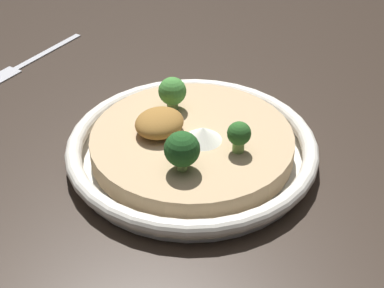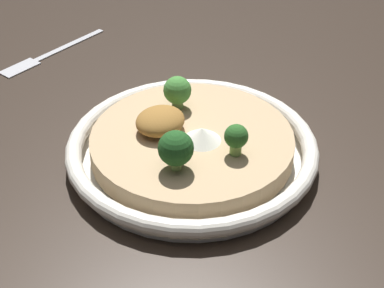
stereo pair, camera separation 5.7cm
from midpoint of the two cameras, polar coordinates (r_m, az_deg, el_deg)
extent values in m
plane|color=#2D231C|center=(0.70, -2.36, -1.56)|extent=(6.00, 6.00, 0.00)
cylinder|color=silver|center=(0.69, -2.37, -1.24)|extent=(0.27, 0.27, 0.01)
torus|color=silver|center=(0.68, -2.40, -0.28)|extent=(0.29, 0.29, 0.02)
cylinder|color=tan|center=(0.68, -2.41, -0.07)|extent=(0.24, 0.24, 0.03)
cone|color=white|center=(0.66, -1.32, 1.02)|extent=(0.04, 0.04, 0.02)
ellipsoid|color=olive|center=(0.67, -5.62, 1.98)|extent=(0.06, 0.05, 0.03)
cylinder|color=#668E47|center=(0.72, -4.19, 3.99)|extent=(0.02, 0.02, 0.02)
sphere|color=#428438|center=(0.71, -4.24, 5.08)|extent=(0.03, 0.03, 0.03)
cylinder|color=#84A856|center=(0.62, -3.61, -1.85)|extent=(0.01, 0.01, 0.02)
sphere|color=#1E4C1E|center=(0.61, -3.67, -0.58)|extent=(0.04, 0.04, 0.04)
cylinder|color=#759E4C|center=(0.64, 2.00, -0.10)|extent=(0.02, 0.02, 0.02)
sphere|color=#285B23|center=(0.64, 2.02, 0.96)|extent=(0.03, 0.03, 0.03)
cube|color=#B7B7BC|center=(0.96, -15.44, 8.69)|extent=(0.14, 0.02, 0.00)
cube|color=#B7B7BC|center=(0.91, -19.85, 6.11)|extent=(0.06, 0.03, 0.00)
camera|label=1|loc=(0.03, -92.41, -1.76)|focal=55.00mm
camera|label=2|loc=(0.03, 87.59, 1.76)|focal=55.00mm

